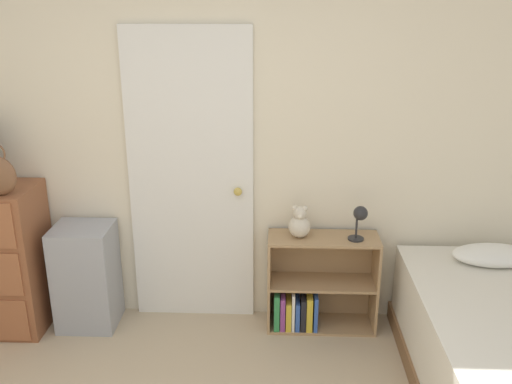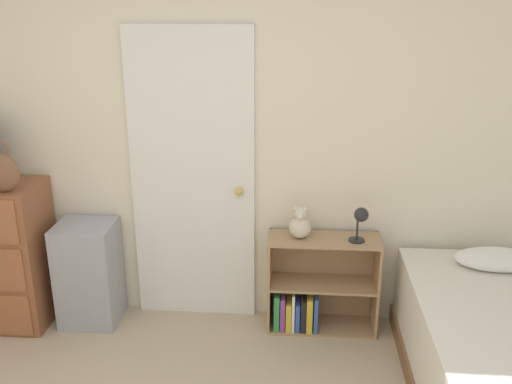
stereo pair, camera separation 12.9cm
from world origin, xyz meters
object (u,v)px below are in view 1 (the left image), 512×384
Objects in this scene: teddy_bear at (300,224)px; desk_lamp at (360,217)px; storage_bin at (87,276)px; bookshelf at (312,291)px.

teddy_bear is 0.39m from desk_lamp.
storage_bin is 1.50m from teddy_bear.
teddy_bear reaches higher than bookshelf.
bookshelf is 3.33× the size of teddy_bear.
storage_bin is 1.55m from bookshelf.
storage_bin is 1.89m from desk_lamp.
storage_bin is at bearing 179.85° from desk_lamp.
desk_lamp is at bearing -5.84° from teddy_bear.
desk_lamp is (0.29, -0.04, 0.57)m from bookshelf.
bookshelf is at bearing 1.44° from storage_bin.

